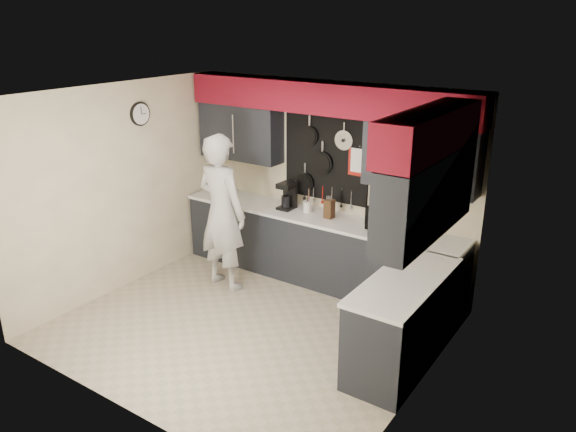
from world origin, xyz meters
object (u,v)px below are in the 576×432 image
Objects in this scene: coffee_maker at (288,195)px; person at (222,213)px; microwave at (391,220)px; utensil_crock at (307,207)px; knife_block at (329,209)px.

person is at bearing -117.85° from coffee_maker.
microwave is 2.10m from person.
utensil_crock is at bearing 5.48° from coffee_maker.
microwave reaches higher than knife_block.
utensil_crock is 0.07× the size of person.
coffee_maker reaches higher than knife_block.
coffee_maker is 0.94m from person.
utensil_crock is (-1.20, 0.05, -0.08)m from microwave.
person is (-0.45, -0.82, -0.10)m from coffee_maker.
coffee_maker is (-1.49, 0.03, 0.04)m from microwave.
person is (-0.74, -0.85, 0.02)m from utensil_crock.
knife_block is 0.65m from coffee_maker.
knife_block is at bearing -1.18° from coffee_maker.
person reaches higher than coffee_maker.
person reaches higher than microwave.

